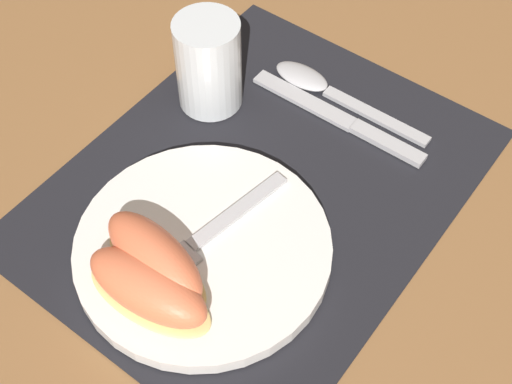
{
  "coord_description": "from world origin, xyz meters",
  "views": [
    {
      "loc": [
        -0.35,
        -0.26,
        0.57
      ],
      "look_at": [
        -0.02,
        -0.01,
        0.02
      ],
      "focal_mm": 50.0,
      "sensor_mm": 36.0,
      "label": 1
    }
  ],
  "objects_px": {
    "juice_glass": "(209,69)",
    "citrus_wedge_0": "(155,258)",
    "knife": "(341,119)",
    "plate": "(203,248)",
    "spoon": "(321,87)",
    "fork": "(196,243)",
    "citrus_wedge_1": "(148,289)"
  },
  "relations": [
    {
      "from": "juice_glass",
      "to": "plate",
      "type": "bearing_deg",
      "value": -142.84
    },
    {
      "from": "spoon",
      "to": "citrus_wedge_0",
      "type": "xyz_separation_m",
      "value": [
        -0.29,
        -0.02,
        0.03
      ]
    },
    {
      "from": "plate",
      "to": "citrus_wedge_0",
      "type": "bearing_deg",
      "value": 162.53
    },
    {
      "from": "plate",
      "to": "knife",
      "type": "bearing_deg",
      "value": -3.06
    },
    {
      "from": "plate",
      "to": "juice_glass",
      "type": "relative_size",
      "value": 2.29
    },
    {
      "from": "knife",
      "to": "fork",
      "type": "distance_m",
      "value": 0.22
    },
    {
      "from": "fork",
      "to": "spoon",
      "type": "bearing_deg",
      "value": 6.38
    },
    {
      "from": "spoon",
      "to": "plate",
      "type": "bearing_deg",
      "value": -172.53
    },
    {
      "from": "fork",
      "to": "citrus_wedge_1",
      "type": "distance_m",
      "value": 0.07
    },
    {
      "from": "juice_glass",
      "to": "fork",
      "type": "bearing_deg",
      "value": -144.45
    },
    {
      "from": "knife",
      "to": "fork",
      "type": "relative_size",
      "value": 1.1
    },
    {
      "from": "plate",
      "to": "knife",
      "type": "relative_size",
      "value": 1.13
    },
    {
      "from": "juice_glass",
      "to": "fork",
      "type": "distance_m",
      "value": 0.2
    },
    {
      "from": "juice_glass",
      "to": "citrus_wedge_1",
      "type": "bearing_deg",
      "value": -152.35
    },
    {
      "from": "plate",
      "to": "citrus_wedge_0",
      "type": "xyz_separation_m",
      "value": [
        -0.05,
        0.01,
        0.03
      ]
    },
    {
      "from": "spoon",
      "to": "knife",
      "type": "bearing_deg",
      "value": -121.04
    },
    {
      "from": "juice_glass",
      "to": "fork",
      "type": "relative_size",
      "value": 0.54
    },
    {
      "from": "juice_glass",
      "to": "citrus_wedge_0",
      "type": "distance_m",
      "value": 0.23
    },
    {
      "from": "plate",
      "to": "juice_glass",
      "type": "xyz_separation_m",
      "value": [
        0.16,
        0.12,
        0.04
      ]
    },
    {
      "from": "spoon",
      "to": "citrus_wedge_1",
      "type": "bearing_deg",
      "value": -174.21
    },
    {
      "from": "knife",
      "to": "citrus_wedge_0",
      "type": "distance_m",
      "value": 0.27
    },
    {
      "from": "citrus_wedge_1",
      "to": "plate",
      "type": "bearing_deg",
      "value": -0.05
    },
    {
      "from": "juice_glass",
      "to": "citrus_wedge_1",
      "type": "height_order",
      "value": "juice_glass"
    },
    {
      "from": "plate",
      "to": "spoon",
      "type": "relative_size",
      "value": 1.23
    },
    {
      "from": "citrus_wedge_0",
      "to": "plate",
      "type": "bearing_deg",
      "value": -17.47
    },
    {
      "from": "plate",
      "to": "spoon",
      "type": "distance_m",
      "value": 0.25
    },
    {
      "from": "knife",
      "to": "citrus_wedge_0",
      "type": "bearing_deg",
      "value": 174.35
    },
    {
      "from": "knife",
      "to": "plate",
      "type": "bearing_deg",
      "value": 176.94
    },
    {
      "from": "plate",
      "to": "knife",
      "type": "distance_m",
      "value": 0.22
    },
    {
      "from": "juice_glass",
      "to": "fork",
      "type": "xyz_separation_m",
      "value": [
        -0.16,
        -0.12,
        -0.03
      ]
    },
    {
      "from": "knife",
      "to": "spoon",
      "type": "distance_m",
      "value": 0.05
    },
    {
      "from": "plate",
      "to": "fork",
      "type": "distance_m",
      "value": 0.01
    }
  ]
}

